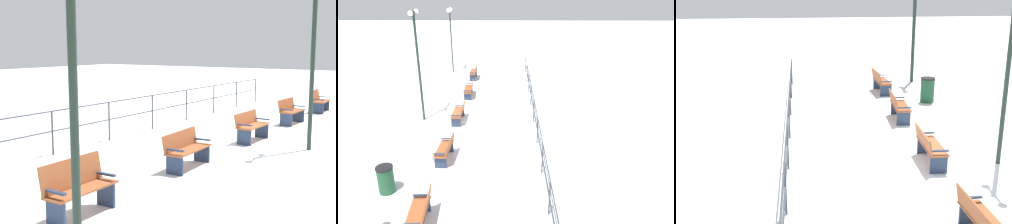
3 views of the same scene
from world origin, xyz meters
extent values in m
plane|color=white|center=(0.00, 0.00, 0.00)|extent=(80.00, 80.00, 0.00)
cube|color=brown|center=(-0.05, -3.60, 0.44)|extent=(0.53, 1.56, 0.04)
cube|color=brown|center=(-0.28, -3.61, 0.65)|extent=(0.18, 1.54, 0.39)
cube|color=#23334C|center=(-0.08, -2.93, 0.22)|extent=(0.41, 0.07, 0.44)
cube|color=#23334C|center=(-0.06, -2.93, 0.56)|extent=(0.42, 0.09, 0.04)
cube|color=brown|center=(0.03, 0.00, 0.47)|extent=(0.49, 1.49, 0.04)
cube|color=brown|center=(-0.21, 0.00, 0.68)|extent=(0.12, 1.48, 0.38)
cube|color=#23334C|center=(0.02, -0.64, 0.23)|extent=(0.43, 0.05, 0.47)
cube|color=#23334C|center=(0.03, 0.64, 0.23)|extent=(0.43, 0.05, 0.47)
cube|color=#23334C|center=(0.04, -0.64, 0.59)|extent=(0.43, 0.07, 0.04)
cube|color=#23334C|center=(0.05, 0.64, 0.59)|extent=(0.43, 0.07, 0.04)
cube|color=brown|center=(0.01, 3.60, 0.47)|extent=(0.55, 1.42, 0.04)
cube|color=brown|center=(-0.23, 3.61, 0.70)|extent=(0.17, 1.41, 0.42)
cube|color=#23334C|center=(-0.01, 3.00, 0.24)|extent=(0.44, 0.07, 0.47)
cube|color=#23334C|center=(0.04, 4.20, 0.24)|extent=(0.44, 0.07, 0.47)
cube|color=#23334C|center=(0.01, 3.00, 0.59)|extent=(0.44, 0.09, 0.04)
cube|color=#23334C|center=(0.06, 4.20, 0.59)|extent=(0.44, 0.09, 0.04)
cube|color=brown|center=(0.06, 7.20, 0.47)|extent=(0.60, 1.45, 0.04)
cube|color=brown|center=(-0.20, 7.18, 0.71)|extent=(0.20, 1.42, 0.44)
cube|color=#23334C|center=(0.10, 6.59, 0.24)|extent=(0.46, 0.08, 0.47)
cube|color=#23334C|center=(0.02, 7.80, 0.24)|extent=(0.46, 0.08, 0.47)
cube|color=#23334C|center=(0.12, 6.59, 0.59)|extent=(0.46, 0.10, 0.04)
cube|color=#23334C|center=(0.04, 7.81, 0.59)|extent=(0.46, 0.10, 0.04)
cylinder|color=#1E2D23|center=(1.73, -0.19, 2.54)|extent=(0.12, 0.12, 5.08)
cylinder|color=#1E2D23|center=(1.73, 8.96, 2.13)|extent=(0.15, 0.15, 4.25)
cylinder|color=#383D42|center=(-3.62, -2.23, 0.57)|extent=(0.05, 0.05, 1.15)
cylinder|color=#383D42|center=(-3.62, 0.00, 0.57)|extent=(0.05, 0.05, 1.15)
cylinder|color=#383D42|center=(-3.62, 2.23, 0.57)|extent=(0.05, 0.05, 1.15)
cylinder|color=#383D42|center=(-3.62, 4.46, 0.57)|extent=(0.05, 0.05, 1.15)
cylinder|color=#383D42|center=(-3.62, 6.68, 0.57)|extent=(0.05, 0.05, 1.15)
cylinder|color=#383D42|center=(-3.62, 8.91, 0.57)|extent=(0.05, 0.05, 1.15)
cylinder|color=#383D42|center=(-3.62, 0.00, 1.15)|extent=(0.04, 17.82, 0.04)
cylinder|color=#383D42|center=(-3.62, 0.00, 0.63)|extent=(0.04, 17.82, 0.04)
cylinder|color=#1E4C2D|center=(1.50, 5.63, 0.44)|extent=(0.52, 0.52, 0.88)
cylinder|color=black|center=(1.50, 5.63, 0.91)|extent=(0.55, 0.55, 0.06)
camera|label=1|loc=(5.24, -12.53, 2.83)|focal=49.17mm
camera|label=2|loc=(-2.46, 14.37, 6.45)|focal=34.74mm
camera|label=3|loc=(-3.26, -10.34, 4.65)|focal=47.84mm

